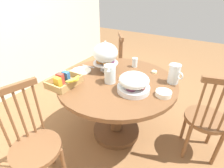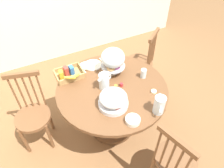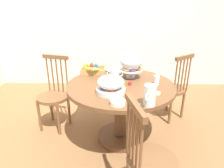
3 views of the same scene
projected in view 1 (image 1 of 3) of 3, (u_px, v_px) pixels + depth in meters
name	position (u px, v px, depth m)	size (l,w,h in m)	color
ground_plane	(109.00, 132.00, 2.12)	(10.00, 10.00, 0.00)	brown
dining_table	(117.00, 97.00, 1.87)	(1.22, 1.22, 0.74)	brown
windsor_chair_near_window	(206.00, 120.00, 1.66)	(0.42, 0.42, 0.97)	brown
windsor_chair_by_cabinet	(112.00, 68.00, 2.69)	(0.46, 0.46, 0.97)	brown
windsor_chair_facing_door	(35.00, 147.00, 1.38)	(0.42, 0.42, 0.97)	brown
pastry_stand_with_dome	(105.00, 54.00, 1.86)	(0.28, 0.28, 0.34)	silver
fruit_platter_covered	(134.00, 83.00, 1.54)	(0.30, 0.30, 0.18)	silver
orange_juice_pitcher	(174.00, 75.00, 1.67)	(0.11, 0.18, 0.19)	silver
milk_pitcher	(110.00, 75.00, 1.68)	(0.19, 0.11, 0.18)	silver
cereal_basket	(65.00, 81.00, 1.65)	(0.32, 0.30, 0.12)	tan
china_plate_large	(81.00, 71.00, 1.94)	(0.22, 0.22, 0.01)	white
china_plate_small	(75.00, 72.00, 1.88)	(0.15, 0.15, 0.01)	white
cereal_bowl	(163.00, 93.00, 1.50)	(0.14, 0.14, 0.04)	white
drinking_glass	(135.00, 62.00, 2.02)	(0.06, 0.06, 0.11)	silver
butter_dish	(154.00, 72.00, 1.90)	(0.06, 0.06, 0.02)	beige
jam_jar_strawberry	(124.00, 75.00, 1.81)	(0.04, 0.04, 0.04)	#B7282D
jam_jar_apricot	(121.00, 78.00, 1.76)	(0.04, 0.04, 0.04)	orange
table_knife	(74.00, 76.00, 1.83)	(0.17, 0.01, 0.01)	silver
dinner_fork	(72.00, 77.00, 1.81)	(0.17, 0.01, 0.01)	silver
soup_spoon	(88.00, 66.00, 2.05)	(0.17, 0.01, 0.01)	silver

